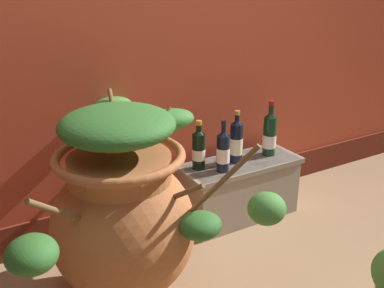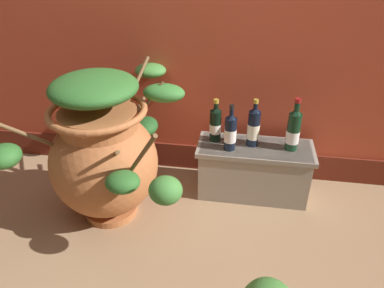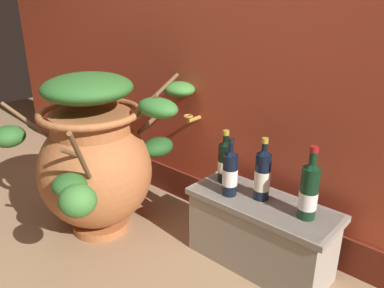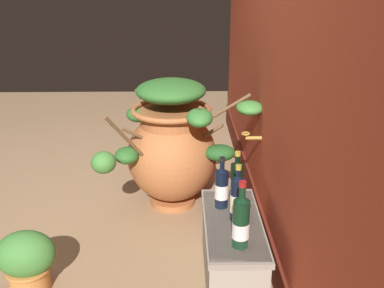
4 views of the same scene
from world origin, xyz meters
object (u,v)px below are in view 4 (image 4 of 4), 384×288
wine_bottle_left (237,178)px  wine_bottle_middle (237,197)px  wine_bottle_back (222,187)px  terracotta_urn (172,146)px  potted_shrub (27,260)px  wine_bottle_right (241,220)px

wine_bottle_left → wine_bottle_middle: wine_bottle_middle is taller
wine_bottle_middle → wine_bottle_back: bearing=-153.3°
terracotta_urn → wine_bottle_middle: (0.83, 0.35, 0.05)m
wine_bottle_left → wine_bottle_back: (0.10, -0.09, 0.00)m
wine_bottle_left → wine_bottle_back: size_ratio=0.96×
wine_bottle_back → potted_shrub: (0.23, -1.02, -0.30)m
wine_bottle_back → wine_bottle_left: bearing=137.1°
terracotta_urn → wine_bottle_back: (0.70, 0.28, 0.04)m
wine_bottle_right → wine_bottle_left: bearing=175.8°
wine_bottle_middle → wine_bottle_right: bearing=-2.6°
terracotta_urn → wine_bottle_back: terracotta_urn is taller
terracotta_urn → wine_bottle_left: size_ratio=3.70×
terracotta_urn → wine_bottle_left: 0.71m
terracotta_urn → potted_shrub: (0.93, -0.73, -0.26)m
terracotta_urn → wine_bottle_middle: terracotta_urn is taller
wine_bottle_middle → potted_shrub: (0.09, -1.09, -0.31)m
wine_bottle_back → potted_shrub: size_ratio=0.86×
wine_bottle_right → potted_shrub: bearing=-97.7°
terracotta_urn → wine_bottle_middle: size_ratio=3.38×
wine_bottle_left → wine_bottle_middle: 0.24m
potted_shrub → terracotta_urn: bearing=141.6°
wine_bottle_right → wine_bottle_back: 0.38m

